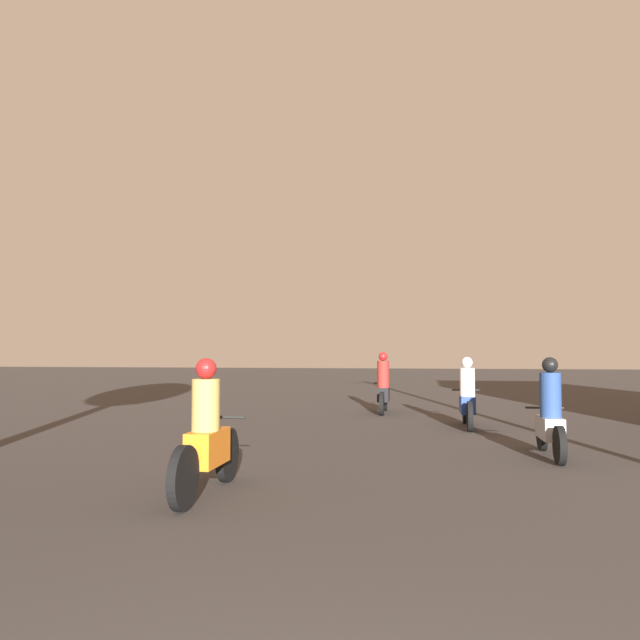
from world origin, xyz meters
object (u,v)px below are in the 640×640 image
(motorcycle_silver, at_px, (550,417))
(motorcycle_blue, at_px, (467,399))
(motorcycle_orange, at_px, (207,440))
(motorcycle_black, at_px, (383,388))

(motorcycle_silver, height_order, motorcycle_blue, motorcycle_silver)
(motorcycle_orange, xyz_separation_m, motorcycle_black, (1.39, 9.94, 0.02))
(motorcycle_blue, height_order, motorcycle_black, motorcycle_black)
(motorcycle_orange, xyz_separation_m, motorcycle_silver, (4.41, 3.30, -0.01))
(motorcycle_silver, xyz_separation_m, motorcycle_blue, (-1.01, 3.71, -0.01))
(motorcycle_orange, xyz_separation_m, motorcycle_blue, (3.40, 7.01, -0.02))
(motorcycle_orange, height_order, motorcycle_silver, motorcycle_orange)
(motorcycle_orange, relative_size, motorcycle_blue, 1.03)
(motorcycle_orange, bearing_deg, motorcycle_silver, 28.81)
(motorcycle_black, bearing_deg, motorcycle_orange, -99.77)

